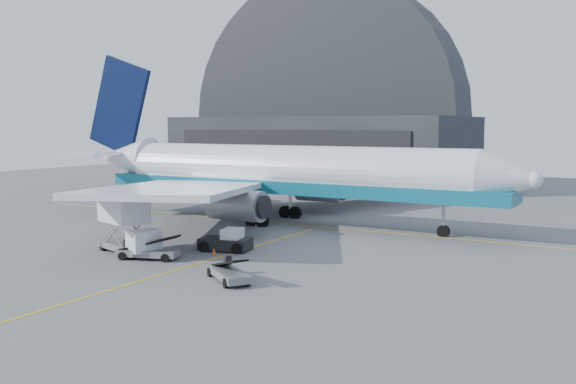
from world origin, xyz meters
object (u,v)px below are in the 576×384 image
Objects in this scene: airliner at (274,172)px; catering_truck at (127,225)px; belt_loader_b at (228,272)px; pushback_tug at (227,242)px; belt_loader_a at (147,251)px.

airliner is 21.19m from catering_truck.
catering_truck is 13.37m from belt_loader_b.
airliner is at bearing 94.08° from pushback_tug.
airliner is at bearing 104.85° from catering_truck.
airliner is 11.90× the size of pushback_tug.
airliner reaches higher than belt_loader_b.
pushback_tug is at bearing 56.94° from catering_truck.
pushback_tug is at bearing -72.73° from airliner.
airliner reaches higher than pushback_tug.
catering_truck is at bearing -155.32° from pushback_tug.
catering_truck reaches higher than belt_loader_a.
pushback_tug is at bearing 42.08° from belt_loader_a.
catering_truck reaches higher than belt_loader_b.
airliner is 27.40m from belt_loader_b.
catering_truck is 1.35× the size of belt_loader_a.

